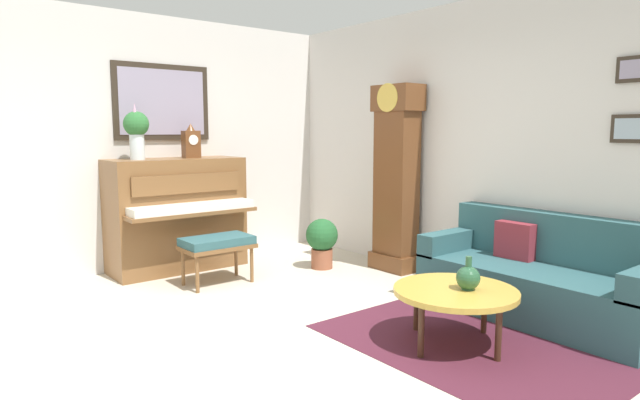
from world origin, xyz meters
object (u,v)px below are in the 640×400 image
grandfather_clock (396,183)px  green_jug (468,278)px  piano_bench (217,244)px  piano (177,214)px  couch (540,279)px  coffee_table (455,293)px  flower_vase (136,129)px  mantel_clock (191,142)px  potted_plant (322,240)px

grandfather_clock → green_jug: bearing=-32.7°
grandfather_clock → piano_bench: bearing=-111.2°
grandfather_clock → green_jug: 2.21m
green_jug → piano: bearing=-167.9°
piano_bench → grandfather_clock: size_ratio=0.34×
couch → coffee_table: couch is taller
piano → flower_vase: size_ratio=2.48×
piano_bench → green_jug: (2.53, 0.65, 0.10)m
grandfather_clock → coffee_table: bearing=-34.8°
piano_bench → grandfather_clock: 2.03m
piano_bench → flower_vase: (-0.80, -0.48, 1.14)m
piano_bench → grandfather_clock: grandfather_clock is taller
grandfather_clock → mantel_clock: size_ratio=5.34×
coffee_table → flower_vase: flower_vase is taller
piano → couch: bearing=27.4°
mantel_clock → couch: bearing=24.8°
piano → coffee_table: size_ratio=1.64×
couch → piano_bench: bearing=-146.6°
potted_plant → couch: bearing=10.8°
piano_bench → coffee_table: 2.53m
piano → mantel_clock: mantel_clock is taller
grandfather_clock → flower_vase: grandfather_clock is taller
piano → couch: piano is taller
piano → green_jug: size_ratio=6.00×
piano → couch: 3.75m
couch → coffee_table: (-0.05, -1.06, 0.07)m
coffee_table → green_jug: green_jug is taller
grandfather_clock → couch: 1.93m
grandfather_clock → flower_vase: (-1.51, -2.30, 0.58)m
coffee_table → mantel_clock: mantel_clock is taller
piano_bench → green_jug: size_ratio=2.92×
couch → potted_plant: (-2.35, -0.45, 0.01)m
piano → piano_bench: 0.83m
mantel_clock → green_jug: (3.33, 0.52, -0.90)m
piano_bench → coffee_table: size_ratio=0.80×
green_jug → piano_bench: bearing=-165.6°
piano_bench → couch: couch is taller
green_jug → mantel_clock: bearing=-171.0°
grandfather_clock → green_jug: size_ratio=8.46×
piano → piano_bench: bearing=4.5°
flower_vase → mantel_clock: bearing=90.0°
piano_bench → couch: 3.01m
couch → coffee_table: size_ratio=2.16×
piano → grandfather_clock: (1.51, 1.88, 0.34)m
flower_vase → green_jug: 3.67m
coffee_table → mantel_clock: size_ratio=2.32×
flower_vase → piano_bench: bearing=30.8°
couch → potted_plant: bearing=-169.2°
piano → potted_plant: piano is taller
green_jug → potted_plant: bearing=166.7°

